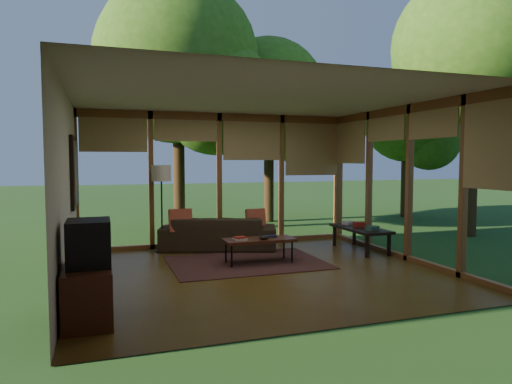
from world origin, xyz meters
name	(u,v)px	position (x,y,z in m)	size (l,w,h in m)	color
floor	(259,272)	(0.00, 0.00, 0.00)	(5.50, 5.50, 0.00)	brown
ceiling	(260,97)	(0.00, 0.00, 2.70)	(5.50, 5.50, 0.00)	silver
wall_left	(67,190)	(-2.75, 0.00, 1.35)	(0.04, 5.00, 2.70)	beige
wall_front	(340,199)	(0.00, -2.50, 1.35)	(5.50, 0.04, 2.70)	beige
window_wall_back	(219,179)	(0.00, 2.50, 1.35)	(5.50, 0.12, 2.70)	brown
window_wall_right	(409,183)	(2.75, 0.00, 1.35)	(0.12, 5.00, 2.70)	brown
exterior_lawn	(389,207)	(8.00, 8.00, -0.01)	(40.00, 40.00, 0.00)	#25511E
tree_nw	(177,62)	(-0.48, 4.69, 4.13)	(3.99, 3.99, 6.14)	#3E2B16
tree_ne	(268,96)	(2.23, 5.63, 3.55)	(3.24, 3.24, 5.18)	#3E2B16
tree_se	(471,49)	(5.64, 1.71, 4.25)	(3.49, 3.49, 6.01)	#3E2B16
tree_far	(401,119)	(6.39, 5.20, 2.99)	(2.63, 2.63, 4.32)	#3E2B16
rug	(247,262)	(0.01, 0.69, 0.01)	(2.58, 1.83, 0.01)	brown
sofa	(218,233)	(-0.15, 2.00, 0.32)	(2.22, 0.87, 0.65)	#34271A
pillow_left	(180,221)	(-0.90, 1.95, 0.60)	(0.43, 0.14, 0.43)	maroon
pillow_right	(256,219)	(0.60, 1.95, 0.57)	(0.38, 0.13, 0.38)	maroon
ct_book_lower	(240,239)	(-0.16, 0.53, 0.44)	(0.21, 0.16, 0.03)	beige
ct_book_upper	(240,237)	(-0.16, 0.53, 0.47)	(0.18, 0.14, 0.03)	maroon
ct_book_side	(271,236)	(0.44, 0.66, 0.44)	(0.18, 0.14, 0.03)	black
ct_bowl	(264,237)	(0.24, 0.48, 0.46)	(0.16, 0.16, 0.07)	black
media_cabinet	(88,293)	(-2.47, -1.39, 0.30)	(0.50, 1.00, 0.60)	#512316
television	(89,243)	(-2.45, -1.39, 0.85)	(0.45, 0.55, 0.50)	black
console_book_a	(372,228)	(2.40, 0.58, 0.49)	(0.22, 0.16, 0.08)	#325749
console_book_b	(359,224)	(2.40, 1.03, 0.50)	(0.21, 0.15, 0.10)	maroon
console_book_c	(348,223)	(2.40, 1.43, 0.49)	(0.23, 0.16, 0.06)	beige
floor_lamp	(161,178)	(-1.23, 2.11, 1.41)	(0.36, 0.36, 1.65)	black
coffee_table	(259,241)	(0.19, 0.58, 0.39)	(1.20, 0.50, 0.43)	#512316
side_console	(360,230)	(2.40, 0.98, 0.41)	(0.60, 1.40, 0.46)	black
wall_painting	(75,172)	(-2.71, 1.40, 1.55)	(0.06, 1.35, 1.15)	black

